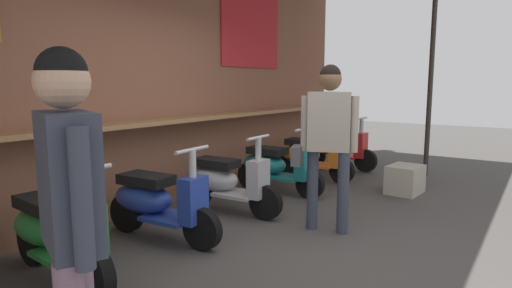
# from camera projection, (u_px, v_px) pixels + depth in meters

# --- Properties ---
(ground_plane) EXTENTS (27.55, 27.55, 0.00)m
(ground_plane) POSITION_uv_depth(u_px,v_px,m) (278.00, 243.00, 4.13)
(ground_plane) COLOR #474442
(market_stall_facade) EXTENTS (9.84, 2.68, 3.90)m
(market_stall_facade) POSITION_uv_depth(u_px,v_px,m) (144.00, 29.00, 4.86)
(market_stall_facade) COLOR brown
(market_stall_facade) RESTS_ON ground_plane
(scooter_green) EXTENTS (0.49, 1.40, 0.97)m
(scooter_green) POSITION_uv_depth(u_px,v_px,m) (54.00, 232.00, 3.34)
(scooter_green) COLOR #237533
(scooter_green) RESTS_ON ground_plane
(scooter_blue) EXTENTS (0.50, 1.40, 0.97)m
(scooter_blue) POSITION_uv_depth(u_px,v_px,m) (156.00, 201.00, 4.20)
(scooter_blue) COLOR #233D9E
(scooter_blue) RESTS_ON ground_plane
(scooter_silver) EXTENTS (0.49, 1.40, 0.97)m
(scooter_silver) POSITION_uv_depth(u_px,v_px,m) (224.00, 181.00, 5.09)
(scooter_silver) COLOR #B2B5BA
(scooter_silver) RESTS_ON ground_plane
(scooter_teal) EXTENTS (0.46, 1.40, 0.97)m
(scooter_teal) POSITION_uv_depth(u_px,v_px,m) (274.00, 166.00, 6.01)
(scooter_teal) COLOR #197075
(scooter_teal) RESTS_ON ground_plane
(scooter_orange) EXTENTS (0.46, 1.40, 0.97)m
(scooter_orange) POSITION_uv_depth(u_px,v_px,m) (309.00, 155.00, 6.90)
(scooter_orange) COLOR orange
(scooter_orange) RESTS_ON ground_plane
(scooter_red) EXTENTS (0.46, 1.40, 0.97)m
(scooter_red) POSITION_uv_depth(u_px,v_px,m) (336.00, 148.00, 7.75)
(scooter_red) COLOR red
(scooter_red) RESTS_ON ground_plane
(shopper_with_handbag) EXTENTS (0.45, 0.67, 1.75)m
(shopper_with_handbag) POSITION_uv_depth(u_px,v_px,m) (327.00, 130.00, 4.34)
(shopper_with_handbag) COLOR #383D4C
(shopper_with_handbag) RESTS_ON ground_plane
(shopper_passing) EXTENTS (0.34, 0.55, 1.71)m
(shopper_passing) POSITION_uv_depth(u_px,v_px,m) (70.00, 199.00, 1.82)
(shopper_passing) COLOR gray
(shopper_passing) RESTS_ON ground_plane
(merchandise_crate) EXTENTS (0.56, 0.46, 0.40)m
(merchandise_crate) POSITION_uv_depth(u_px,v_px,m) (405.00, 179.00, 5.99)
(merchandise_crate) COLOR #B2A899
(merchandise_crate) RESTS_ON ground_plane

